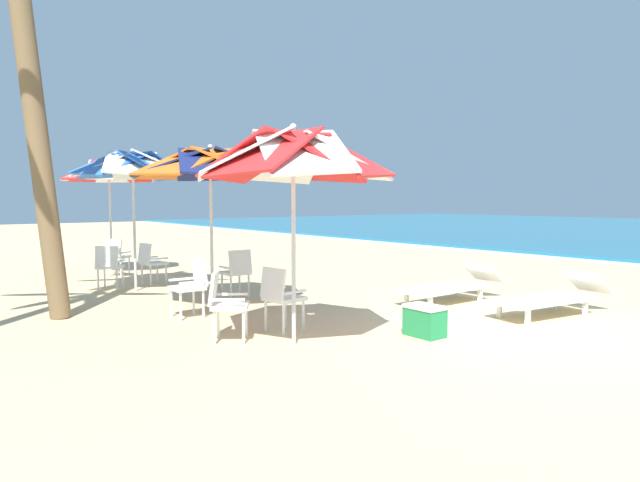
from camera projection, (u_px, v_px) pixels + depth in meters
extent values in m
plane|color=#D3B784|center=(507.00, 330.00, 7.29)|extent=(80.00, 80.00, 0.00)
cylinder|color=silver|center=(294.00, 259.00, 6.48)|extent=(0.05, 0.05, 2.07)
cube|color=red|center=(337.00, 154.00, 6.11)|extent=(1.29, 1.26, 0.61)
cube|color=white|center=(340.00, 157.00, 6.54)|extent=(1.24, 1.34, 0.61)
cube|color=red|center=(318.00, 159.00, 6.89)|extent=(1.26, 1.29, 0.61)
cube|color=white|center=(283.00, 159.00, 6.95)|extent=(1.34, 1.24, 0.61)
cube|color=red|center=(254.00, 158.00, 6.68)|extent=(1.29, 1.26, 0.61)
cube|color=white|center=(244.00, 155.00, 6.24)|extent=(1.24, 1.34, 0.61)
cube|color=red|center=(265.00, 152.00, 5.89)|extent=(1.26, 1.29, 0.61)
cube|color=white|center=(305.00, 151.00, 5.84)|extent=(1.34, 1.24, 0.61)
sphere|color=silver|center=(293.00, 127.00, 6.37)|extent=(0.08, 0.08, 0.08)
cube|color=white|center=(230.00, 306.00, 6.70)|extent=(0.61, 0.61, 0.05)
cube|color=white|center=(214.00, 288.00, 6.68)|extent=(0.40, 0.32, 0.40)
cube|color=white|center=(232.00, 294.00, 6.89)|extent=(0.26, 0.35, 0.03)
cube|color=white|center=(228.00, 300.00, 6.50)|extent=(0.26, 0.35, 0.03)
cylinder|color=white|center=(246.00, 321.00, 6.90)|extent=(0.04, 0.04, 0.41)
cylinder|color=white|center=(244.00, 327.00, 6.55)|extent=(0.04, 0.04, 0.41)
cylinder|color=white|center=(218.00, 321.00, 6.89)|extent=(0.04, 0.04, 0.41)
cylinder|color=white|center=(214.00, 328.00, 6.54)|extent=(0.04, 0.04, 0.41)
cube|color=white|center=(284.00, 298.00, 7.19)|extent=(0.50, 0.50, 0.05)
cube|color=white|center=(273.00, 283.00, 7.03)|extent=(0.43, 0.15, 0.40)
cube|color=white|center=(274.00, 289.00, 7.32)|extent=(0.10, 0.40, 0.03)
cube|color=white|center=(295.00, 292.00, 7.04)|extent=(0.10, 0.40, 0.03)
cylinder|color=white|center=(285.00, 312.00, 7.46)|extent=(0.04, 0.04, 0.41)
cylinder|color=white|center=(303.00, 316.00, 7.21)|extent=(0.04, 0.04, 0.41)
cylinder|color=white|center=(266.00, 316.00, 7.20)|extent=(0.04, 0.04, 0.41)
cylinder|color=white|center=(284.00, 320.00, 6.96)|extent=(0.04, 0.04, 0.41)
cylinder|color=silver|center=(212.00, 241.00, 8.69)|extent=(0.05, 0.05, 2.18)
cube|color=orange|center=(241.00, 163.00, 8.30)|extent=(1.46, 1.35, 0.48)
cube|color=navy|center=(249.00, 165.00, 8.76)|extent=(1.36, 1.44, 0.48)
cube|color=orange|center=(235.00, 166.00, 9.13)|extent=(1.35, 1.46, 0.48)
cube|color=navy|center=(208.00, 166.00, 9.19)|extent=(1.44, 1.36, 0.48)
cube|color=orange|center=(182.00, 165.00, 8.90)|extent=(1.46, 1.35, 0.48)
cube|color=navy|center=(170.00, 163.00, 8.44)|extent=(1.36, 1.44, 0.48)
cube|color=orange|center=(183.00, 161.00, 8.07)|extent=(1.35, 1.46, 0.48)
cube|color=navy|center=(213.00, 161.00, 8.01)|extent=(1.44, 1.36, 0.48)
sphere|color=silver|center=(210.00, 147.00, 8.58)|extent=(0.08, 0.08, 0.08)
cube|color=white|center=(187.00, 288.00, 8.05)|extent=(0.45, 0.45, 0.05)
cube|color=white|center=(199.00, 272.00, 8.15)|extent=(0.42, 0.10, 0.40)
cube|color=white|center=(192.00, 282.00, 7.88)|extent=(0.05, 0.40, 0.03)
cube|color=white|center=(182.00, 279.00, 8.20)|extent=(0.05, 0.40, 0.03)
cylinder|color=white|center=(181.00, 307.00, 7.82)|extent=(0.04, 0.04, 0.41)
cylinder|color=white|center=(171.00, 303.00, 8.10)|extent=(0.04, 0.04, 0.41)
cylinder|color=white|center=(203.00, 304.00, 8.03)|extent=(0.04, 0.04, 0.41)
cylinder|color=white|center=(194.00, 300.00, 8.31)|extent=(0.04, 0.04, 0.41)
cube|color=white|center=(235.00, 273.00, 9.72)|extent=(0.45, 0.45, 0.05)
cube|color=white|center=(240.00, 261.00, 9.55)|extent=(0.11, 0.42, 0.40)
cube|color=white|center=(225.00, 268.00, 9.60)|extent=(0.40, 0.05, 0.03)
cube|color=white|center=(245.00, 266.00, 9.83)|extent=(0.40, 0.05, 0.03)
cylinder|color=white|center=(222.00, 285.00, 9.78)|extent=(0.04, 0.04, 0.41)
cylinder|color=white|center=(240.00, 284.00, 9.99)|extent=(0.04, 0.04, 0.41)
cylinder|color=white|center=(231.00, 288.00, 9.50)|extent=(0.04, 0.04, 0.41)
cylinder|color=white|center=(249.00, 286.00, 9.70)|extent=(0.04, 0.04, 0.41)
cylinder|color=silver|center=(134.00, 232.00, 10.34)|extent=(0.05, 0.05, 2.26)
cube|color=blue|center=(154.00, 164.00, 9.97)|extent=(1.30, 1.20, 0.52)
cube|color=white|center=(163.00, 166.00, 10.39)|extent=(1.21, 1.26, 0.52)
cube|color=blue|center=(155.00, 167.00, 10.72)|extent=(1.20, 1.30, 0.52)
cube|color=white|center=(135.00, 167.00, 10.77)|extent=(1.26, 1.21, 0.52)
cube|color=blue|center=(113.00, 166.00, 10.51)|extent=(1.30, 1.20, 0.52)
cube|color=white|center=(102.00, 165.00, 10.10)|extent=(1.21, 1.26, 0.52)
cube|color=blue|center=(109.00, 164.00, 9.77)|extent=(1.20, 1.30, 0.52)
cube|color=white|center=(131.00, 163.00, 9.72)|extent=(1.26, 1.21, 0.52)
sphere|color=silver|center=(132.00, 151.00, 10.22)|extent=(0.08, 0.08, 0.08)
cube|color=white|center=(110.00, 267.00, 10.59)|extent=(0.61, 0.61, 0.05)
cube|color=white|center=(106.00, 256.00, 10.37)|extent=(0.32, 0.40, 0.40)
cube|color=white|center=(100.00, 261.00, 10.57)|extent=(0.35, 0.26, 0.03)
cube|color=white|center=(121.00, 261.00, 10.59)|extent=(0.35, 0.26, 0.03)
cylinder|color=white|center=(105.00, 278.00, 10.77)|extent=(0.04, 0.04, 0.41)
cylinder|color=white|center=(123.00, 277.00, 10.79)|extent=(0.04, 0.04, 0.41)
cylinder|color=white|center=(98.00, 280.00, 10.42)|extent=(0.04, 0.04, 0.41)
cylinder|color=white|center=(117.00, 280.00, 10.44)|extent=(0.04, 0.04, 0.41)
cube|color=white|center=(154.00, 263.00, 11.19)|extent=(0.50, 0.50, 0.05)
cube|color=white|center=(145.00, 253.00, 11.03)|extent=(0.43, 0.16, 0.40)
cube|color=white|center=(149.00, 257.00, 11.32)|extent=(0.10, 0.40, 0.03)
cube|color=white|center=(159.00, 259.00, 11.05)|extent=(0.10, 0.40, 0.03)
cylinder|color=white|center=(157.00, 273.00, 11.46)|extent=(0.04, 0.04, 0.41)
cylinder|color=white|center=(166.00, 274.00, 11.21)|extent=(0.04, 0.04, 0.41)
cylinder|color=white|center=(142.00, 275.00, 11.20)|extent=(0.04, 0.04, 0.41)
cylinder|color=white|center=(151.00, 276.00, 10.96)|extent=(0.04, 0.04, 0.41)
cylinder|color=silver|center=(111.00, 226.00, 12.82)|extent=(0.05, 0.05, 2.27)
cube|color=red|center=(124.00, 170.00, 12.47)|extent=(1.20, 1.13, 0.49)
cube|color=white|center=(132.00, 171.00, 12.86)|extent=(1.13, 1.19, 0.49)
cube|color=red|center=(127.00, 172.00, 13.17)|extent=(1.13, 1.20, 0.49)
cube|color=white|center=(111.00, 172.00, 13.22)|extent=(1.19, 1.13, 0.49)
cube|color=red|center=(94.00, 171.00, 12.98)|extent=(1.20, 1.13, 0.49)
cube|color=white|center=(85.00, 171.00, 12.59)|extent=(1.13, 1.19, 0.49)
cube|color=red|center=(90.00, 170.00, 12.27)|extent=(1.13, 1.20, 0.49)
cube|color=white|center=(107.00, 170.00, 12.22)|extent=(1.19, 1.13, 0.49)
sphere|color=silver|center=(109.00, 158.00, 12.70)|extent=(0.08, 0.08, 0.08)
cube|color=white|center=(118.00, 257.00, 12.45)|extent=(0.62, 0.62, 0.05)
cube|color=white|center=(113.00, 248.00, 12.24)|extent=(0.38, 0.35, 0.40)
cube|color=white|center=(110.00, 252.00, 12.48)|extent=(0.29, 0.33, 0.03)
cube|color=white|center=(126.00, 252.00, 12.40)|extent=(0.29, 0.33, 0.03)
cylinder|color=white|center=(115.00, 266.00, 12.67)|extent=(0.04, 0.04, 0.41)
cylinder|color=white|center=(129.00, 266.00, 12.61)|extent=(0.04, 0.04, 0.41)
cylinder|color=white|center=(107.00, 268.00, 12.33)|extent=(0.04, 0.04, 0.41)
cylinder|color=white|center=(121.00, 268.00, 12.26)|extent=(0.04, 0.04, 0.41)
cube|color=white|center=(543.00, 300.00, 8.13)|extent=(0.88, 1.77, 0.06)
cube|color=white|center=(588.00, 282.00, 8.64)|extent=(0.67, 0.56, 0.36)
cube|color=white|center=(528.00, 317.00, 7.61)|extent=(0.06, 0.06, 0.22)
cube|color=white|center=(499.00, 310.00, 8.05)|extent=(0.06, 0.06, 0.22)
cube|color=white|center=(585.00, 308.00, 8.23)|extent=(0.06, 0.06, 0.22)
cube|color=white|center=(556.00, 302.00, 8.68)|extent=(0.06, 0.06, 0.22)
cube|color=white|center=(444.00, 288.00, 9.20)|extent=(0.66, 1.71, 0.06)
cube|color=white|center=(483.00, 272.00, 9.82)|extent=(0.61, 0.49, 0.36)
cube|color=white|center=(430.00, 303.00, 8.62)|extent=(0.06, 0.06, 0.22)
cube|color=white|center=(407.00, 298.00, 9.03)|extent=(0.06, 0.06, 0.22)
cube|color=white|center=(480.00, 295.00, 9.39)|extent=(0.06, 0.06, 0.22)
cube|color=white|center=(456.00, 291.00, 9.80)|extent=(0.06, 0.06, 0.22)
cylinder|color=brown|center=(34.00, 106.00, 7.65)|extent=(0.29, 0.80, 6.13)
cube|color=#238C4C|center=(425.00, 322.00, 6.95)|extent=(0.48, 0.32, 0.36)
cube|color=white|center=(425.00, 307.00, 6.94)|extent=(0.50, 0.34, 0.04)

